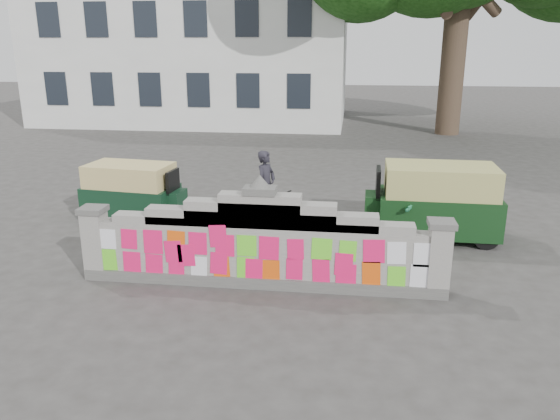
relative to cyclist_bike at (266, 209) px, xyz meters
The scene contains 8 objects.
ground 3.13m from the cyclist_bike, 82.91° to the right, with size 100.00×100.00×0.00m, color #383533.
parapet_wall 3.11m from the cyclist_bike, 82.92° to the right, with size 6.48×0.44×2.01m.
building 20.35m from the cyclist_bike, 109.29° to the left, with size 16.00×10.00×8.90m.
cyclist_bike is the anchor object (origin of this frame).
cyclist_rider 0.32m from the cyclist_bike, ahead, with size 0.57×0.38×1.58m, color #23212A.
pedestrian 3.02m from the cyclist_bike, 11.83° to the right, with size 0.78×0.61×1.61m, color #248653.
rickshaw_left 3.29m from the cyclist_bike, behind, with size 2.54×1.38×1.38m.
rickshaw_right 3.75m from the cyclist_bike, ahead, with size 2.95×1.41×1.63m.
Camera 1 is at (1.49, -8.75, 4.10)m, focal length 35.00 mm.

